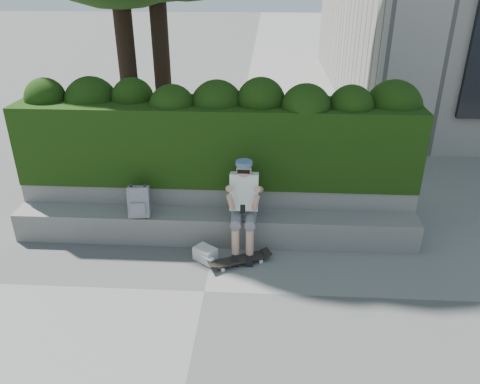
# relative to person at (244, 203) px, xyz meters

# --- Properties ---
(ground) EXTENTS (80.00, 80.00, 0.00)m
(ground) POSITION_rel_person_xyz_m (-0.45, -1.07, -0.75)
(ground) COLOR slate
(ground) RESTS_ON ground
(bench_ledge) EXTENTS (6.00, 0.45, 0.45)m
(bench_ledge) POSITION_rel_person_xyz_m (-0.45, 0.18, -0.53)
(bench_ledge) COLOR gray
(bench_ledge) RESTS_ON ground
(planter_wall) EXTENTS (6.00, 0.50, 0.75)m
(planter_wall) POSITION_rel_person_xyz_m (-0.45, 0.66, -0.38)
(planter_wall) COLOR gray
(planter_wall) RESTS_ON ground
(hedge) EXTENTS (6.00, 1.00, 1.20)m
(hedge) POSITION_rel_person_xyz_m (-0.45, 0.88, 0.60)
(hedge) COLOR black
(hedge) RESTS_ON planter_wall
(person) EXTENTS (0.40, 0.76, 1.38)m
(person) POSITION_rel_person_xyz_m (0.00, 0.00, 0.00)
(person) COLOR slate
(person) RESTS_ON ground
(skateboard) EXTENTS (0.82, 0.51, 0.09)m
(skateboard) POSITION_rel_person_xyz_m (-0.03, -0.42, -0.68)
(skateboard) COLOR black
(skateboard) RESTS_ON ground
(backpack_plaid) EXTENTS (0.33, 0.20, 0.45)m
(backpack_plaid) POSITION_rel_person_xyz_m (-1.53, 0.08, -0.08)
(backpack_plaid) COLOR #A6A6AB
(backpack_plaid) RESTS_ON bench_ledge
(backpack_ground) EXTENTS (0.37, 0.35, 0.20)m
(backpack_ground) POSITION_rel_person_xyz_m (-0.53, -0.35, -0.65)
(backpack_ground) COLOR silver
(backpack_ground) RESTS_ON ground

